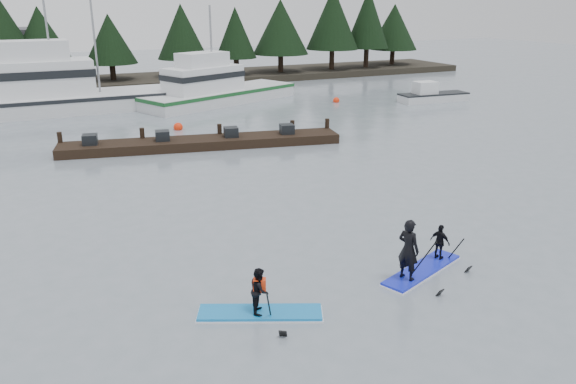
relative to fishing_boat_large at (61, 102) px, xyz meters
name	(u,v)px	position (x,y,z in m)	size (l,w,h in m)	color
ground	(389,303)	(5.43, -30.87, -0.69)	(160.00, 160.00, 0.00)	slate
far_shore	(118,82)	(5.43, 11.13, -0.39)	(70.00, 8.00, 0.60)	#2D281E
treeline	(118,86)	(5.43, 11.13, -0.69)	(60.00, 4.00, 8.00)	black
fishing_boat_large	(61,102)	(0.00, 0.00, 0.00)	(16.10, 4.62, 9.24)	silver
fishing_boat_medium	(216,96)	(10.58, -1.26, -0.16)	(12.91, 8.16, 7.72)	silver
skiff	(433,97)	(25.67, -7.41, -0.38)	(5.32, 1.60, 0.62)	silver
floating_dock	(203,143)	(5.82, -13.56, -0.45)	(14.27, 1.90, 0.48)	black
buoy_b	(178,130)	(5.73, -8.91, -0.69)	(0.54, 0.54, 0.54)	#FC2E0C
buoy_c	(336,102)	(18.86, -4.62, -0.69)	(0.48, 0.48, 0.48)	#FC2E0C
paddleboard_solo	(260,300)	(2.28, -30.02, -0.29)	(3.00, 1.90, 1.76)	#157CC9
paddleboard_duo	(419,254)	(7.04, -29.90, -0.05)	(3.06, 1.74, 2.35)	#1624D1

